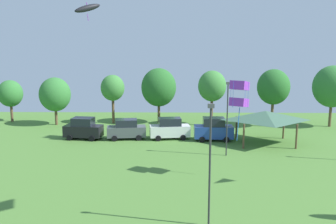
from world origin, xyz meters
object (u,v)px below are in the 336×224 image
(light_post_0, at_px, (227,115))
(treeline_tree_5, at_px, (273,87))
(parked_car_second_from_left, at_px, (127,129))
(treeline_tree_4, at_px, (212,86))
(parked_car_leftmost, at_px, (83,129))
(parked_car_rightmost_in_row, at_px, (214,129))
(treeline_tree_3, at_px, (159,87))
(treeline_tree_6, at_px, (332,87))
(light_post_2, at_px, (210,159))
(kite_flying_0, at_px, (239,94))
(parked_car_third_from_left, at_px, (170,129))
(treeline_tree_1, at_px, (55,95))
(kite_flying_6, at_px, (87,8))
(treeline_tree_2, at_px, (113,88))
(park_pavilion, at_px, (265,116))
(treeline_tree_0, at_px, (10,94))

(light_post_0, bearing_deg, treeline_tree_5, 59.32)
(parked_car_second_from_left, bearing_deg, treeline_tree_4, 28.84)
(parked_car_leftmost, relative_size, parked_car_rightmost_in_row, 1.03)
(treeline_tree_3, distance_m, treeline_tree_6, 23.05)
(light_post_2, distance_m, treeline_tree_3, 30.08)
(kite_flying_0, bearing_deg, parked_car_third_from_left, 114.18)
(light_post_2, relative_size, treeline_tree_5, 0.94)
(light_post_0, bearing_deg, parked_car_leftmost, 158.09)
(parked_car_rightmost_in_row, xyz_separation_m, treeline_tree_1, (-20.61, 8.27, 2.90))
(parked_car_rightmost_in_row, xyz_separation_m, treeline_tree_3, (-6.60, 9.81, 3.73))
(kite_flying_6, bearing_deg, treeline_tree_2, 91.43)
(light_post_2, bearing_deg, kite_flying_0, 69.74)
(light_post_0, height_order, treeline_tree_3, treeline_tree_3)
(treeline_tree_4, bearing_deg, treeline_tree_6, -1.37)
(light_post_0, distance_m, treeline_tree_3, 17.29)
(kite_flying_6, bearing_deg, treeline_tree_4, 44.85)
(parked_car_second_from_left, height_order, park_pavilion, park_pavilion)
(parked_car_leftmost, distance_m, treeline_tree_6, 32.33)
(parked_car_rightmost_in_row, relative_size, park_pavilion, 0.62)
(treeline_tree_2, bearing_deg, treeline_tree_4, -5.36)
(kite_flying_6, distance_m, treeline_tree_5, 26.13)
(parked_car_rightmost_in_row, bearing_deg, kite_flying_6, -158.01)
(kite_flying_0, xyz_separation_m, parked_car_third_from_left, (-5.54, 12.35, -5.51))
(parked_car_leftmost, height_order, light_post_2, light_post_2)
(light_post_0, height_order, treeline_tree_6, treeline_tree_6)
(kite_flying_0, distance_m, parked_car_leftmost, 20.39)
(treeline_tree_2, xyz_separation_m, treeline_tree_4, (13.54, -1.27, 0.41))
(parked_car_rightmost_in_row, relative_size, treeline_tree_2, 0.64)
(kite_flying_0, distance_m, treeline_tree_4, 19.93)
(parked_car_second_from_left, distance_m, treeline_tree_3, 10.69)
(parked_car_second_from_left, bearing_deg, treeline_tree_6, 8.17)
(treeline_tree_5, bearing_deg, treeline_tree_2, 175.31)
(parked_car_leftmost, bearing_deg, parked_car_third_from_left, 8.73)
(treeline_tree_5, bearing_deg, park_pavilion, -109.74)
(park_pavilion, relative_size, light_post_2, 0.98)
(treeline_tree_1, relative_size, treeline_tree_2, 0.96)
(treeline_tree_0, bearing_deg, parked_car_third_from_left, -23.36)
(parked_car_rightmost_in_row, relative_size, light_post_0, 0.61)
(treeline_tree_6, bearing_deg, treeline_tree_3, 174.82)
(parked_car_second_from_left, relative_size, treeline_tree_6, 0.56)
(treeline_tree_0, distance_m, treeline_tree_4, 28.42)
(kite_flying_6, relative_size, parked_car_third_from_left, 0.53)
(treeline_tree_3, height_order, treeline_tree_5, treeline_tree_3)
(parked_car_second_from_left, distance_m, treeline_tree_6, 27.58)
(parked_car_rightmost_in_row, distance_m, treeline_tree_5, 12.17)
(treeline_tree_2, bearing_deg, treeline_tree_1, -171.75)
(kite_flying_6, bearing_deg, treeline_tree_3, 68.01)
(parked_car_leftmost, height_order, park_pavilion, park_pavilion)
(parked_car_second_from_left, relative_size, treeline_tree_3, 0.60)
(treeline_tree_2, height_order, treeline_tree_4, treeline_tree_4)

